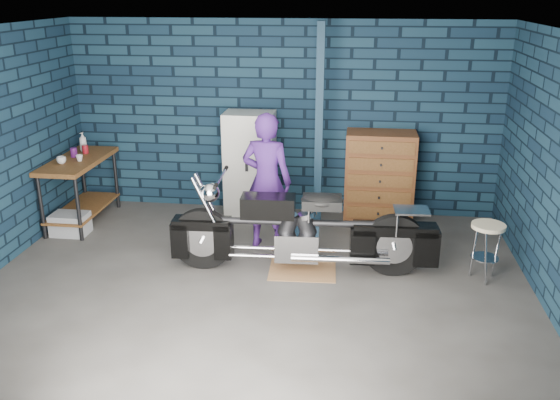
% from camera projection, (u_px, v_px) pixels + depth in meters
% --- Properties ---
extents(ground, '(6.00, 6.00, 0.00)m').
position_uv_depth(ground, '(254.00, 288.00, 6.44)').
color(ground, '#514E4B').
rests_on(ground, ground).
extents(room_walls, '(6.02, 5.01, 2.71)m').
position_uv_depth(room_walls, '(260.00, 105.00, 6.31)').
color(room_walls, '#0F2132').
rests_on(room_walls, ground).
extents(support_post, '(0.10, 0.10, 2.70)m').
position_uv_depth(support_post, '(319.00, 128.00, 7.74)').
color(support_post, '#13293B').
rests_on(support_post, ground).
extents(workbench, '(0.60, 1.40, 0.91)m').
position_uv_depth(workbench, '(81.00, 191.00, 8.12)').
color(workbench, brown).
rests_on(workbench, ground).
extents(drip_mat, '(0.79, 0.61, 0.01)m').
position_uv_depth(drip_mat, '(302.00, 270.00, 6.84)').
color(drip_mat, '#9C6D44').
rests_on(drip_mat, ground).
extents(motorcycle, '(2.60, 0.81, 1.13)m').
position_uv_depth(motorcycle, '(303.00, 225.00, 6.65)').
color(motorcycle, black).
rests_on(motorcycle, ground).
extents(person, '(0.68, 0.51, 1.71)m').
position_uv_depth(person, '(267.00, 181.00, 7.22)').
color(person, '#441E73').
rests_on(person, ground).
extents(storage_bin, '(0.46, 0.33, 0.29)m').
position_uv_depth(storage_bin, '(70.00, 224.00, 7.81)').
color(storage_bin, '#94969C').
rests_on(storage_bin, ground).
extents(locker, '(0.69, 0.49, 1.48)m').
position_uv_depth(locker, '(250.00, 165.00, 8.32)').
color(locker, silver).
rests_on(locker, ground).
extents(tool_chest, '(0.94, 0.52, 1.25)m').
position_uv_depth(tool_chest, '(379.00, 177.00, 8.15)').
color(tool_chest, brown).
rests_on(tool_chest, ground).
extents(shop_stool, '(0.47, 0.47, 0.66)m').
position_uv_depth(shop_stool, '(485.00, 252.00, 6.53)').
color(shop_stool, beige).
rests_on(shop_stool, ground).
extents(cup_a, '(0.14, 0.14, 0.09)m').
position_uv_depth(cup_a, '(61.00, 160.00, 7.74)').
color(cup_a, beige).
rests_on(cup_a, workbench).
extents(cup_b, '(0.10, 0.10, 0.08)m').
position_uv_depth(cup_b, '(79.00, 158.00, 7.85)').
color(cup_b, beige).
rests_on(cup_b, workbench).
extents(mug_purple, '(0.11, 0.11, 0.12)m').
position_uv_depth(mug_purple, '(74.00, 152.00, 8.04)').
color(mug_purple, '#5F1B6D').
rests_on(mug_purple, workbench).
extents(mug_red, '(0.10, 0.10, 0.11)m').
position_uv_depth(mug_red, '(85.00, 149.00, 8.22)').
color(mug_red, maroon).
rests_on(mug_red, workbench).
extents(bottle, '(0.12, 0.12, 0.27)m').
position_uv_depth(bottle, '(83.00, 142.00, 8.31)').
color(bottle, '#94969C').
rests_on(bottle, workbench).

